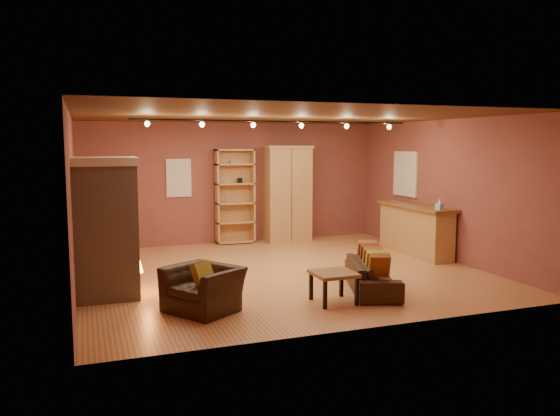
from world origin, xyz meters
name	(u,v)px	position (x,y,z in m)	size (l,w,h in m)	color
floor	(282,272)	(0.00, 0.00, 0.00)	(7.00, 7.00, 0.00)	#AE6C3D
ceiling	(282,116)	(0.00, 0.00, 2.80)	(7.00, 7.00, 0.00)	#56371B
back_wall	(234,183)	(0.00, 3.25, 1.40)	(7.00, 0.02, 2.80)	brown
left_wall	(73,202)	(-3.50, 0.00, 1.40)	(0.02, 6.50, 2.80)	brown
right_wall	(445,190)	(3.50, 0.00, 1.40)	(0.02, 6.50, 2.80)	brown
fireplace	(106,228)	(-3.04, -0.60, 1.06)	(1.01, 0.98, 2.12)	tan
back_window	(179,178)	(-1.30, 3.23, 1.55)	(0.56, 0.04, 0.86)	white
bookcase	(234,196)	(-0.03, 3.13, 1.12)	(0.90, 0.35, 2.20)	tan
armoire	(287,193)	(1.23, 2.96, 1.14)	(1.12, 0.64, 2.27)	tan
bar_counter	(415,229)	(3.20, 0.56, 0.53)	(0.59, 2.19, 1.05)	tan
tissue_box	(440,205)	(3.15, -0.32, 1.14)	(0.13, 0.13, 0.21)	#95C2EF
right_window	(405,174)	(3.47, 1.40, 1.65)	(0.05, 0.90, 1.00)	white
loveseat	(372,269)	(0.91, -1.70, 0.35)	(1.00, 1.72, 0.72)	black
armchair	(203,281)	(-1.82, -1.82, 0.42)	(1.05, 1.14, 0.83)	black
coffee_table	(334,276)	(0.06, -2.08, 0.39)	(0.60, 0.60, 0.46)	brown
track_rail	(278,123)	(0.00, 0.20, 2.69)	(5.20, 0.09, 0.13)	black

